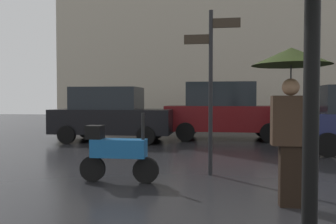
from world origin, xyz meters
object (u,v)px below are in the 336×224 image
object	(u,v)px
parked_scooter	(116,151)
street_signpost	(211,76)
parked_car_right	(112,114)
pedestrian_with_umbrella	(291,82)
parked_car_left	(224,111)

from	to	relation	value
parked_scooter	street_signpost	bearing A→B (deg)	26.26
parked_car_right	street_signpost	size ratio (longest dim) A/B	1.30
pedestrian_with_umbrella	street_signpost	size ratio (longest dim) A/B	0.68
parked_car_left	street_signpost	bearing A→B (deg)	97.31
parked_scooter	parked_car_left	bearing A→B (deg)	72.77
parked_car_left	street_signpost	size ratio (longest dim) A/B	1.40
pedestrian_with_umbrella	parked_car_left	size ratio (longest dim) A/B	0.49
parked_scooter	pedestrian_with_umbrella	bearing A→B (deg)	-21.26
parked_car_left	parked_scooter	bearing A→B (deg)	84.84
parked_car_left	street_signpost	distance (m)	6.30
pedestrian_with_umbrella	parked_car_right	size ratio (longest dim) A/B	0.52
street_signpost	parked_scooter	bearing A→B (deg)	-152.70
parked_car_right	pedestrian_with_umbrella	bearing A→B (deg)	120.51
parked_car_left	parked_car_right	bearing A→B (deg)	28.29
parked_scooter	parked_car_left	distance (m)	7.39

